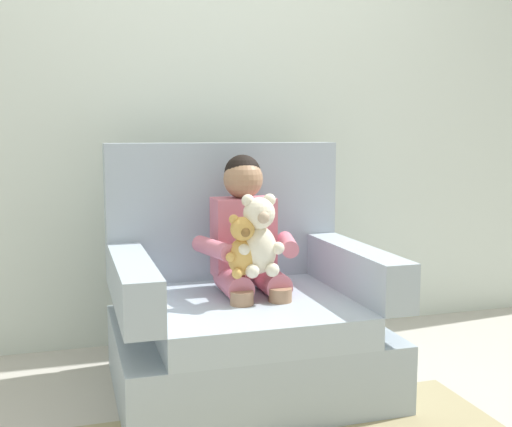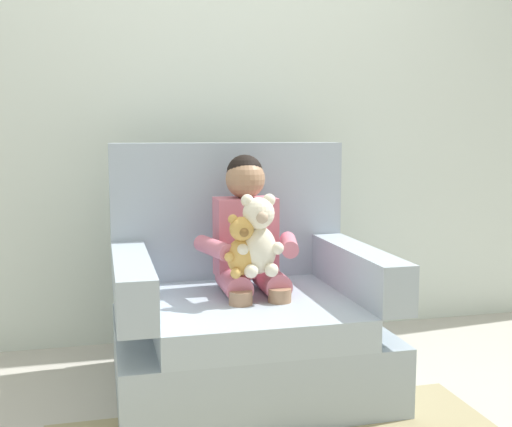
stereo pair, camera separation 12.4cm
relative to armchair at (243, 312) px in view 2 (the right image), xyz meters
name	(u,v)px [view 2 (the right image)]	position (x,y,z in m)	size (l,w,h in m)	color
ground_plane	(247,388)	(0.00, -0.06, -0.31)	(8.00, 8.00, 0.00)	#ADA89E
back_wall	(212,88)	(0.00, 0.71, 0.99)	(6.00, 0.10, 2.60)	silver
armchair	(243,312)	(0.00, 0.00, 0.00)	(1.07, 0.91, 1.03)	#9EADBC
seated_child	(249,242)	(0.03, 0.01, 0.30)	(0.45, 0.39, 0.82)	#C66B7F
plush_honey	(242,247)	(-0.04, -0.16, 0.31)	(0.15, 0.12, 0.25)	gold
plush_cream	(258,237)	(0.03, -0.15, 0.35)	(0.19, 0.16, 0.32)	silver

